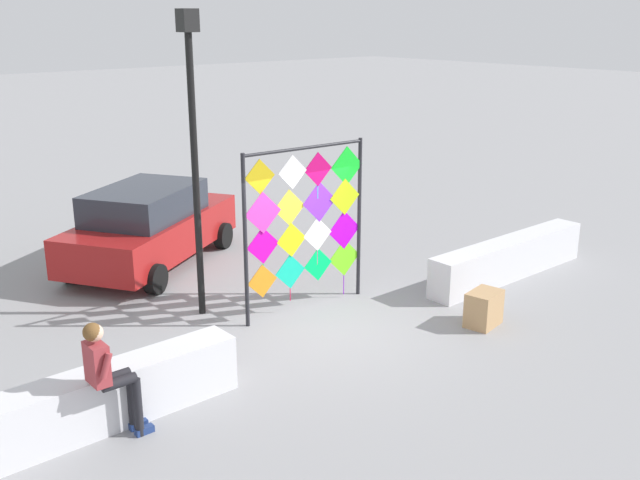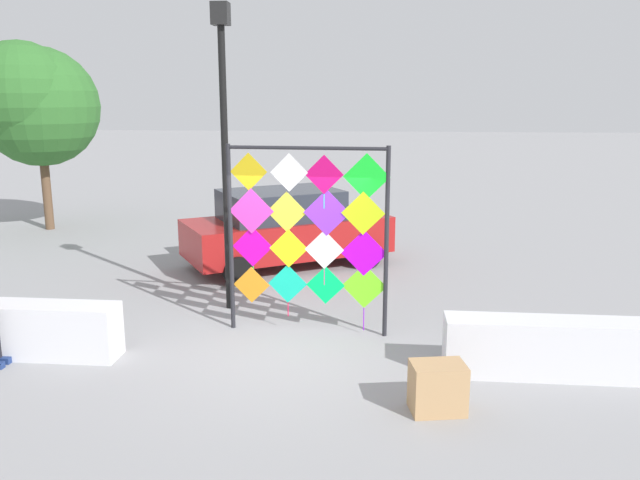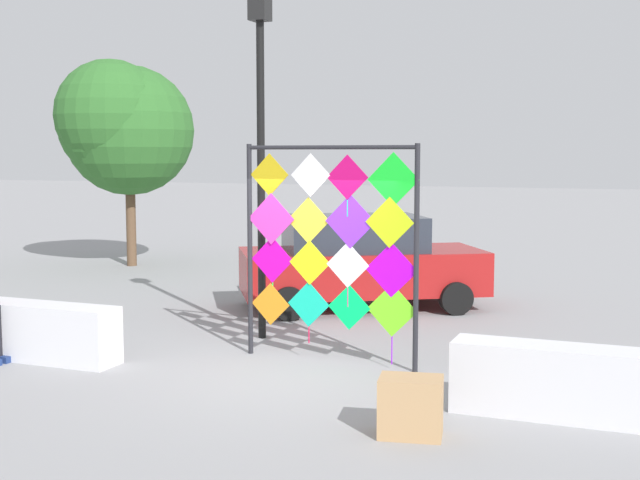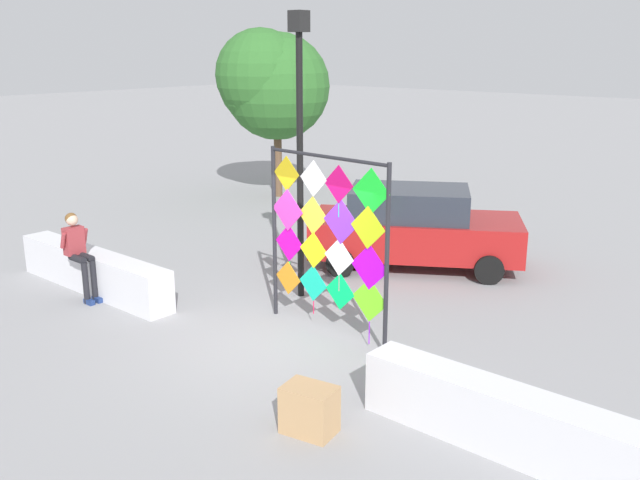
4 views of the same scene
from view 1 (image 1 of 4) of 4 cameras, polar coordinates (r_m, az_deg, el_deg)
The scene contains 8 objects.
ground at distance 12.48m, azimuth 0.39°, elevation -6.86°, with size 120.00×120.00×0.00m, color gray.
plaza_ledge_left at distance 9.85m, azimuth -18.10°, elevation -12.23°, with size 4.30×0.56×0.79m, color silver.
plaza_ledge_right at distance 15.17m, azimuth 14.52°, elevation -1.39°, with size 4.30×0.56×0.79m, color silver.
kite_display_rack at distance 12.70m, azimuth -1.06°, elevation 1.79°, with size 2.53×0.20×2.98m.
seated_vendor at distance 9.32m, azimuth -16.20°, elevation -9.74°, with size 0.75×0.52×1.64m.
parked_car at distance 15.68m, azimuth -13.19°, elevation 1.11°, with size 4.73×3.91×1.71m.
cardboard_box_large at distance 12.78m, azimuth 12.67°, elevation -5.24°, with size 0.64×0.44×0.61m, color tan.
lamp_post at distance 12.38m, azimuth -9.86°, elevation 7.98°, with size 0.28×0.28×5.18m.
Camera 1 is at (-7.46, -8.61, 5.09)m, focal length 40.96 mm.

